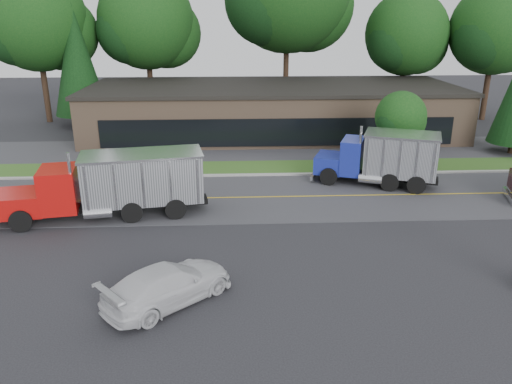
# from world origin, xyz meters

# --- Properties ---
(ground) EXTENTS (140.00, 140.00, 0.00)m
(ground) POSITION_xyz_m (0.00, 0.00, 0.00)
(ground) COLOR #313136
(ground) RESTS_ON ground
(road) EXTENTS (60.00, 8.00, 0.02)m
(road) POSITION_xyz_m (0.00, 9.00, 0.00)
(road) COLOR #4A4A4E
(road) RESTS_ON ground
(center_line) EXTENTS (60.00, 0.12, 0.01)m
(center_line) POSITION_xyz_m (0.00, 9.00, 0.00)
(center_line) COLOR gold
(center_line) RESTS_ON ground
(curb) EXTENTS (60.00, 0.30, 0.12)m
(curb) POSITION_xyz_m (0.00, 13.20, 0.00)
(curb) COLOR #9E9E99
(curb) RESTS_ON ground
(grass_verge) EXTENTS (60.00, 3.40, 0.03)m
(grass_verge) POSITION_xyz_m (0.00, 15.00, 0.00)
(grass_verge) COLOR #345C1F
(grass_verge) RESTS_ON ground
(far_parking) EXTENTS (60.00, 7.00, 0.02)m
(far_parking) POSITION_xyz_m (0.00, 20.00, 0.00)
(far_parking) COLOR #4A4A4E
(far_parking) RESTS_ON ground
(strip_mall) EXTENTS (32.00, 12.00, 4.00)m
(strip_mall) POSITION_xyz_m (2.00, 26.00, 2.00)
(strip_mall) COLOR #876952
(strip_mall) RESTS_ON ground
(tree_far_a) EXTENTS (10.14, 9.55, 14.47)m
(tree_far_a) POSITION_xyz_m (-19.85, 32.12, 9.23)
(tree_far_a) COLOR #382619
(tree_far_a) RESTS_ON ground
(tree_far_b) EXTENTS (10.03, 9.44, 14.30)m
(tree_far_b) POSITION_xyz_m (-9.85, 34.12, 9.13)
(tree_far_b) COLOR #382619
(tree_far_b) RESTS_ON ground
(tree_far_d) EXTENTS (8.76, 8.24, 12.50)m
(tree_far_d) POSITION_xyz_m (16.13, 33.10, 7.97)
(tree_far_d) COLOR #382619
(tree_far_d) RESTS_ON ground
(tree_far_e) EXTENTS (9.28, 8.73, 13.24)m
(tree_far_e) POSITION_xyz_m (24.14, 31.11, 8.45)
(tree_far_e) COLOR #382619
(tree_far_e) RESTS_ON ground
(evergreen_left) EXTENTS (4.99, 4.99, 11.34)m
(evergreen_left) POSITION_xyz_m (-16.00, 30.00, 6.23)
(evergreen_left) COLOR #382619
(evergreen_left) RESTS_ON ground
(tree_verge) EXTENTS (3.72, 3.50, 5.31)m
(tree_verge) POSITION_xyz_m (10.06, 15.04, 3.37)
(tree_verge) COLOR #382619
(tree_verge) RESTS_ON ground
(dump_truck_red) EXTENTS (10.96, 4.23, 3.36)m
(dump_truck_red) POSITION_xyz_m (-7.86, 6.55, 1.82)
(dump_truck_red) COLOR black
(dump_truck_red) RESTS_ON ground
(dump_truck_blue) EXTENTS (7.84, 4.95, 3.36)m
(dump_truck_blue) POSITION_xyz_m (7.77, 10.99, 1.80)
(dump_truck_blue) COLOR black
(dump_truck_blue) RESTS_ON ground
(rally_car) EXTENTS (5.22, 4.98, 1.49)m
(rally_car) POSITION_xyz_m (-4.09, -2.18, 0.74)
(rally_car) COLOR silver
(rally_car) RESTS_ON ground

